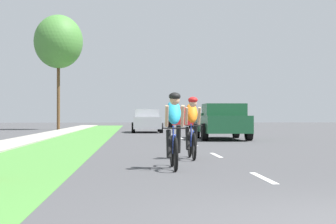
{
  "coord_description": "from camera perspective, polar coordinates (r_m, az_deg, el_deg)",
  "views": [
    {
      "loc": [
        -2.29,
        -5.24,
        1.11
      ],
      "look_at": [
        -0.57,
        22.56,
        1.28
      ],
      "focal_mm": 58.86,
      "sensor_mm": 36.0,
      "label": 1
    }
  ],
  "objects": [
    {
      "name": "pickup_dark_green",
      "position": [
        25.66,
        5.58,
        -0.99
      ],
      "size": [
        2.22,
        5.1,
        1.64
      ],
      "color": "#194C2D",
      "rests_on": "ground_plane"
    },
    {
      "name": "ground_plane",
      "position": [
        25.37,
        1.64,
        -2.87
      ],
      "size": [
        120.0,
        120.0,
        0.0
      ],
      "primitive_type": "plane",
      "color": "#424244"
    },
    {
      "name": "sedan_silver",
      "position": [
        36.09,
        -2.21,
        -0.9
      ],
      "size": [
        1.98,
        4.3,
        1.52
      ],
      "color": "#A5A8AD",
      "rests_on": "ground_plane"
    },
    {
      "name": "cyclist_lead",
      "position": [
        11.38,
        0.61,
        -1.87
      ],
      "size": [
        0.42,
        1.72,
        1.58
      ],
      "color": "black",
      "rests_on": "ground_plane"
    },
    {
      "name": "suv_red",
      "position": [
        47.66,
        1.38,
        -0.55
      ],
      "size": [
        2.15,
        4.7,
        1.79
      ],
      "color": "red",
      "rests_on": "ground_plane"
    },
    {
      "name": "street_tree_far",
      "position": [
        43.41,
        -11.28,
        7.14
      ],
      "size": [
        3.73,
        3.73,
        8.84
      ],
      "color": "brown",
      "rests_on": "ground_plane"
    },
    {
      "name": "sidewalk_concrete",
      "position": [
        25.72,
        -14.33,
        -2.81
      ],
      "size": [
        1.72,
        70.0,
        0.1
      ],
      "primitive_type": "cube",
      "color": "#9E998E",
      "rests_on": "ground_plane"
    },
    {
      "name": "cyclist_trailing",
      "position": [
        14.06,
        2.49,
        -1.58
      ],
      "size": [
        0.42,
        1.72,
        1.58
      ],
      "color": "black",
      "rests_on": "ground_plane"
    },
    {
      "name": "grass_verge",
      "position": [
        25.4,
        -9.33,
        -2.85
      ],
      "size": [
        2.78,
        70.0,
        0.01
      ],
      "primitive_type": "cube",
      "color": "#478438",
      "rests_on": "ground_plane"
    },
    {
      "name": "lane_markings_center",
      "position": [
        29.36,
        0.93,
        -2.52
      ],
      "size": [
        0.12,
        52.2,
        0.01
      ],
      "color": "white",
      "rests_on": "ground_plane"
    }
  ]
}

